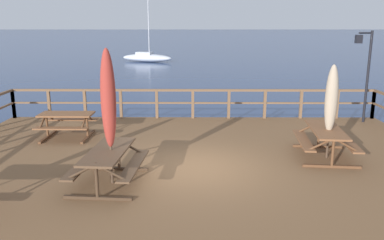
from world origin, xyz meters
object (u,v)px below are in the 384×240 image
(sailboat_distant, at_px, (147,57))
(picnic_table_front_left, at_px, (326,136))
(picnic_table_mid_left, at_px, (108,159))
(patio_umbrella_tall_back_right, at_px, (331,99))
(patio_umbrella_tall_back_left, at_px, (108,100))
(lamp_post_hooked, at_px, (365,63))
(picnic_table_front_right, at_px, (67,120))

(sailboat_distant, bearing_deg, picnic_table_front_left, -76.15)
(picnic_table_mid_left, relative_size, sailboat_distant, 0.28)
(picnic_table_mid_left, xyz_separation_m, sailboat_distant, (-3.64, 38.15, -0.93))
(picnic_table_front_left, relative_size, patio_umbrella_tall_back_right, 0.87)
(picnic_table_front_left, xyz_separation_m, patio_umbrella_tall_back_left, (-5.25, -1.83, 1.31))
(picnic_table_mid_left, xyz_separation_m, patio_umbrella_tall_back_right, (5.35, 1.77, 0.99))
(picnic_table_mid_left, bearing_deg, lamp_post_hooked, 36.06)
(picnic_table_front_left, height_order, picnic_table_front_right, same)
(picnic_table_front_left, relative_size, sailboat_distant, 0.28)
(patio_umbrella_tall_back_right, relative_size, lamp_post_hooked, 0.77)
(picnic_table_front_right, distance_m, lamp_post_hooked, 10.10)
(picnic_table_front_left, xyz_separation_m, picnic_table_front_right, (-7.35, 1.78, -0.01))
(picnic_table_front_left, bearing_deg, sailboat_distant, 103.85)
(picnic_table_front_left, height_order, patio_umbrella_tall_back_left, patio_umbrella_tall_back_left)
(picnic_table_front_left, bearing_deg, patio_umbrella_tall_back_left, -160.81)
(patio_umbrella_tall_back_left, bearing_deg, patio_umbrella_tall_back_right, 18.33)
(picnic_table_front_left, height_order, sailboat_distant, sailboat_distant)
(picnic_table_mid_left, height_order, patio_umbrella_tall_back_left, patio_umbrella_tall_back_left)
(patio_umbrella_tall_back_left, height_order, lamp_post_hooked, lamp_post_hooked)
(picnic_table_mid_left, bearing_deg, sailboat_distant, 95.45)
(picnic_table_front_left, relative_size, lamp_post_hooked, 0.67)
(picnic_table_mid_left, xyz_separation_m, picnic_table_front_right, (-2.04, 3.62, -0.01))
(picnic_table_front_right, bearing_deg, picnic_table_front_left, -13.60)
(picnic_table_mid_left, height_order, picnic_table_front_right, same)
(picnic_table_mid_left, xyz_separation_m, lamp_post_hooked, (7.73, 5.63, 1.55))
(patio_umbrella_tall_back_left, xyz_separation_m, sailboat_distant, (-3.70, 38.13, -2.24))
(patio_umbrella_tall_back_right, height_order, lamp_post_hooked, lamp_post_hooked)
(picnic_table_front_left, height_order, lamp_post_hooked, lamp_post_hooked)
(picnic_table_front_left, height_order, patio_umbrella_tall_back_right, patio_umbrella_tall_back_right)
(sailboat_distant, bearing_deg, picnic_table_mid_left, -84.55)
(picnic_table_front_left, relative_size, patio_umbrella_tall_back_left, 0.72)
(lamp_post_hooked, bearing_deg, picnic_table_front_right, -168.38)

